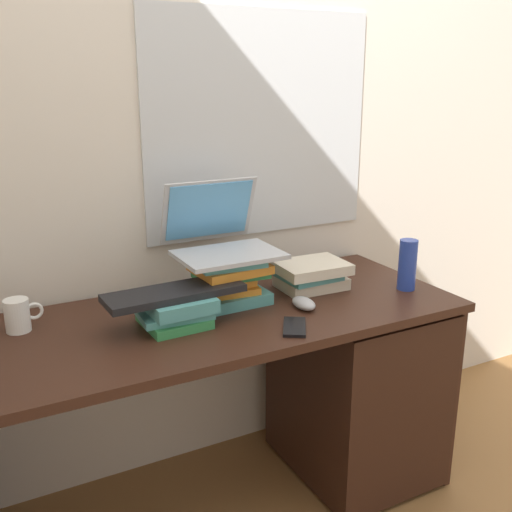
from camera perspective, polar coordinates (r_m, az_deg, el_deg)
The scene contains 12 objects.
ground_plane at distance 2.29m, azimuth -2.57°, elevation -22.34°, with size 6.00×6.00×0.00m, color olive.
wall_back at distance 2.13m, azimuth -7.31°, elevation 12.66°, with size 6.00×0.06×2.60m.
desk at distance 2.22m, azimuth 6.89°, elevation -11.56°, with size 1.52×0.64×0.73m.
book_stack_tall at distance 1.96m, azimuth -2.60°, elevation -2.27°, with size 0.25×0.20×0.16m.
book_stack_keyboard_riser at distance 1.82m, azimuth -7.57°, elevation -5.22°, with size 0.22×0.20×0.09m.
book_stack_side at distance 2.11m, azimuth 5.25°, elevation -1.79°, with size 0.25×0.20×0.10m.
laptop at distance 1.98m, azimuth -3.43°, elevation 1.95°, with size 0.33×0.31×0.23m.
keyboard at distance 1.81m, azimuth -7.77°, elevation -3.49°, with size 0.42×0.14×0.02m, color black.
computer_mouse at distance 1.94m, azimuth 4.57°, elevation -4.51°, with size 0.06×0.10×0.04m, color #A5A8AD.
mug at distance 1.89m, azimuth -21.71°, elevation -5.26°, with size 0.11×0.07×0.10m.
water_bottle at distance 2.16m, azimuth 14.22°, elevation -0.81°, with size 0.06×0.06×0.18m, color #263FA5.
cell_phone at distance 1.80m, azimuth 3.69°, elevation -6.76°, with size 0.07×0.14×0.01m, color black.
Camera 1 is at (-0.75, -1.62, 1.45)m, focal length 42.00 mm.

